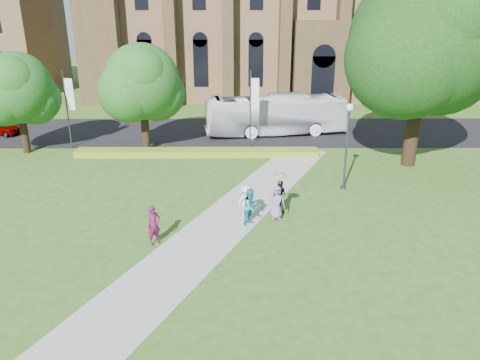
{
  "coord_description": "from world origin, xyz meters",
  "views": [
    {
      "loc": [
        1.05,
        -20.1,
        10.63
      ],
      "look_at": [
        1.16,
        3.75,
        1.6
      ],
      "focal_mm": 35.0,
      "sensor_mm": 36.0,
      "label": 1
    }
  ],
  "objects_px": {
    "streetlamp": "(347,136)",
    "large_tree": "(424,41)",
    "pedestrian_0": "(154,225)",
    "car_0": "(0,127)",
    "tour_coach": "(276,115)"
  },
  "relations": [
    {
      "from": "streetlamp",
      "to": "car_0",
      "type": "relative_size",
      "value": 1.41
    },
    {
      "from": "large_tree",
      "to": "pedestrian_0",
      "type": "distance_m",
      "value": 20.96
    },
    {
      "from": "streetlamp",
      "to": "tour_coach",
      "type": "relative_size",
      "value": 0.43
    },
    {
      "from": "streetlamp",
      "to": "pedestrian_0",
      "type": "relative_size",
      "value": 2.75
    },
    {
      "from": "streetlamp",
      "to": "large_tree",
      "type": "xyz_separation_m",
      "value": [
        5.5,
        4.5,
        5.07
      ]
    },
    {
      "from": "car_0",
      "to": "pedestrian_0",
      "type": "bearing_deg",
      "value": -121.42
    },
    {
      "from": "tour_coach",
      "to": "pedestrian_0",
      "type": "distance_m",
      "value": 21.05
    },
    {
      "from": "large_tree",
      "to": "tour_coach",
      "type": "height_order",
      "value": "large_tree"
    },
    {
      "from": "streetlamp",
      "to": "car_0",
      "type": "bearing_deg",
      "value": 154.85
    },
    {
      "from": "car_0",
      "to": "pedestrian_0",
      "type": "relative_size",
      "value": 1.94
    },
    {
      "from": "pedestrian_0",
      "to": "tour_coach",
      "type": "bearing_deg",
      "value": 27.6
    },
    {
      "from": "pedestrian_0",
      "to": "streetlamp",
      "type": "bearing_deg",
      "value": -8.33
    },
    {
      "from": "large_tree",
      "to": "pedestrian_0",
      "type": "bearing_deg",
      "value": -144.0
    },
    {
      "from": "tour_coach",
      "to": "streetlamp",
      "type": "bearing_deg",
      "value": -174.71
    },
    {
      "from": "streetlamp",
      "to": "pedestrian_0",
      "type": "xyz_separation_m",
      "value": [
        -10.37,
        -7.03,
        -2.3
      ]
    }
  ]
}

